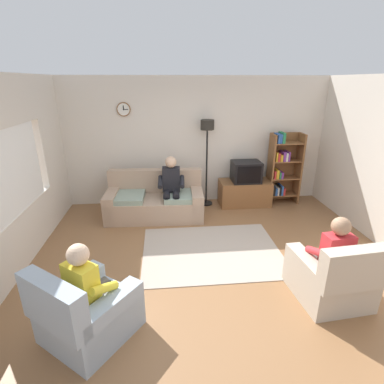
# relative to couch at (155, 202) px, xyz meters

# --- Properties ---
(ground_plane) EXTENTS (12.00, 12.00, 0.00)m
(ground_plane) POSITION_rel_couch_xyz_m (0.93, -1.82, -0.31)
(ground_plane) COLOR #8C603D
(back_wall_assembly) EXTENTS (6.20, 0.17, 2.70)m
(back_wall_assembly) POSITION_rel_couch_xyz_m (0.93, 0.84, 1.04)
(back_wall_assembly) COLOR silver
(back_wall_assembly) RESTS_ON ground_plane
(couch) EXTENTS (1.94, 0.97, 0.90)m
(couch) POSITION_rel_couch_xyz_m (0.00, 0.00, 0.00)
(couch) COLOR tan
(couch) RESTS_ON ground_plane
(tv_stand) EXTENTS (1.10, 0.56, 0.54)m
(tv_stand) POSITION_rel_couch_xyz_m (1.96, 0.43, -0.04)
(tv_stand) COLOR brown
(tv_stand) RESTS_ON ground_plane
(tv) EXTENTS (0.60, 0.49, 0.44)m
(tv) POSITION_rel_couch_xyz_m (1.96, 0.41, 0.45)
(tv) COLOR black
(tv) RESTS_ON tv_stand
(bookshelf) EXTENTS (0.68, 0.36, 1.59)m
(bookshelf) POSITION_rel_couch_xyz_m (2.79, 0.50, 0.48)
(bookshelf) COLOR brown
(bookshelf) RESTS_ON ground_plane
(floor_lamp) EXTENTS (0.28, 0.28, 1.85)m
(floor_lamp) POSITION_rel_couch_xyz_m (1.12, 0.53, 1.14)
(floor_lamp) COLOR black
(floor_lamp) RESTS_ON ground_plane
(armchair_near_window) EXTENTS (1.17, 1.19, 0.90)m
(armchair_near_window) POSITION_rel_couch_xyz_m (-0.66, -2.98, -0.02)
(armchair_near_window) COLOR #9EADBC
(armchair_near_window) RESTS_ON ground_plane
(armchair_near_bookshelf) EXTENTS (0.87, 0.95, 0.90)m
(armchair_near_bookshelf) POSITION_rel_couch_xyz_m (2.22, -2.67, -0.02)
(armchair_near_bookshelf) COLOR #BCAD99
(armchair_near_bookshelf) RESTS_ON ground_plane
(area_rug) EXTENTS (2.20, 1.70, 0.01)m
(area_rug) POSITION_rel_couch_xyz_m (0.92, -1.44, -0.31)
(area_rug) COLOR #AD9E8E
(area_rug) RESTS_ON ground_plane
(person_on_couch) EXTENTS (0.52, 0.55, 1.24)m
(person_on_couch) POSITION_rel_couch_xyz_m (0.33, -0.11, 0.39)
(person_on_couch) COLOR black
(person_on_couch) RESTS_ON ground_plane
(person_in_left_armchair) EXTENTS (0.62, 0.64, 1.12)m
(person_in_left_armchair) POSITION_rel_couch_xyz_m (-0.61, -2.91, 0.29)
(person_in_left_armchair) COLOR yellow
(person_in_left_armchair) RESTS_ON ground_plane
(person_in_right_armchair) EXTENTS (0.54, 0.56, 1.12)m
(person_in_right_armchair) POSITION_rel_couch_xyz_m (2.22, -2.58, 0.29)
(person_in_right_armchair) COLOR red
(person_in_right_armchair) RESTS_ON ground_plane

